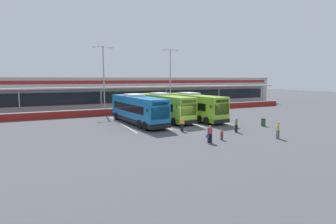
{
  "coord_description": "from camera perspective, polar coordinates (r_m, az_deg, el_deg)",
  "views": [
    {
      "loc": [
        -15.08,
        -26.79,
        5.79
      ],
      "look_at": [
        -1.06,
        3.0,
        1.6
      ],
      "focal_mm": 28.16,
      "sensor_mm": 36.0,
      "label": 1
    }
  ],
  "objects": [
    {
      "name": "lamp_post_west",
      "position": [
        44.43,
        -13.74,
        7.69
      ],
      "size": [
        3.24,
        0.28,
        11.0
      ],
      "color": "#9E9EA3",
      "rests_on": "ground"
    },
    {
      "name": "litter_bin",
      "position": [
        34.27,
        19.94,
        -2.12
      ],
      "size": [
        0.54,
        0.54,
        0.93
      ],
      "color": "#2D5133",
      "rests_on": "ground"
    },
    {
      "name": "coach_bus_leftmost",
      "position": [
        34.04,
        -6.62,
        0.45
      ],
      "size": [
        3.96,
        12.34,
        3.78
      ],
      "color": "#1972B7",
      "rests_on": "ground"
    },
    {
      "name": "ground_plane",
      "position": [
        31.28,
        4.1,
        -3.43
      ],
      "size": [
        200.0,
        200.0,
        0.0
      ],
      "primitive_type": "plane",
      "color": "#4C4C51"
    },
    {
      "name": "pedestrian_near_bin",
      "position": [
        29.48,
        14.57,
        -2.58
      ],
      "size": [
        0.42,
        0.47,
        1.62
      ],
      "color": "black",
      "rests_on": "ground"
    },
    {
      "name": "pedestrian_approaching_bus",
      "position": [
        27.59,
        22.72,
        -3.58
      ],
      "size": [
        0.47,
        0.42,
        1.62
      ],
      "color": "slate",
      "rests_on": "ground"
    },
    {
      "name": "pedestrian_in_dark_coat",
      "position": [
        29.09,
        3.04,
        -2.48
      ],
      "size": [
        0.52,
        0.4,
        1.62
      ],
      "color": "black",
      "rests_on": "ground"
    },
    {
      "name": "bay_stripe_centre",
      "position": [
        39.57,
        7.81,
        -1.22
      ],
      "size": [
        0.14,
        13.0,
        0.01
      ],
      "primitive_type": "cube",
      "color": "silver",
      "rests_on": "ground"
    },
    {
      "name": "coach_bus_centre",
      "position": [
        37.6,
        5.36,
        1.11
      ],
      "size": [
        3.96,
        12.34,
        3.78
      ],
      "color": "#8CC633",
      "rests_on": "ground"
    },
    {
      "name": "terminal_building",
      "position": [
        55.84,
        -9.54,
        4.3
      ],
      "size": [
        70.0,
        13.0,
        6.0
      ],
      "color": "#B7B7B2",
      "rests_on": "ground"
    },
    {
      "name": "bay_stripe_west",
      "position": [
        35.73,
        -3.57,
        -2.08
      ],
      "size": [
        0.14,
        13.0,
        0.01
      ],
      "primitive_type": "cube",
      "color": "silver",
      "rests_on": "ground"
    },
    {
      "name": "pedestrian_with_handbag",
      "position": [
        24.11,
        9.02,
        -4.64
      ],
      "size": [
        0.64,
        0.33,
        1.62
      ],
      "color": "black",
      "rests_on": "ground"
    },
    {
      "name": "pedestrian_child",
      "position": [
        25.49,
        11.59,
        -4.77
      ],
      "size": [
        0.33,
        0.18,
        1.0
      ],
      "color": "#4C4238",
      "rests_on": "ground"
    },
    {
      "name": "red_barrier_wall",
      "position": [
        44.26,
        -5.11,
        0.43
      ],
      "size": [
        60.0,
        0.4,
        1.1
      ],
      "color": "maroon",
      "rests_on": "ground"
    },
    {
      "name": "coach_bus_left_centre",
      "position": [
        36.82,
        -0.95,
        1.01
      ],
      "size": [
        3.96,
        12.34,
        3.78
      ],
      "color": "#8CC633",
      "rests_on": "ground"
    },
    {
      "name": "bay_stripe_mid_west",
      "position": [
        37.46,
        2.42,
        -1.64
      ],
      "size": [
        0.14,
        13.0,
        0.01
      ],
      "primitive_type": "cube",
      "color": "silver",
      "rests_on": "ground"
    },
    {
      "name": "bay_stripe_far_west",
      "position": [
        34.43,
        -10.08,
        -2.53
      ],
      "size": [
        0.14,
        13.0,
        0.01
      ],
      "primitive_type": "cube",
      "color": "silver",
      "rests_on": "ground"
    },
    {
      "name": "lamp_post_centre",
      "position": [
        47.79,
        0.49,
        7.85
      ],
      "size": [
        3.24,
        0.28,
        11.0
      ],
      "color": "#9E9EA3",
      "rests_on": "ground"
    }
  ]
}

